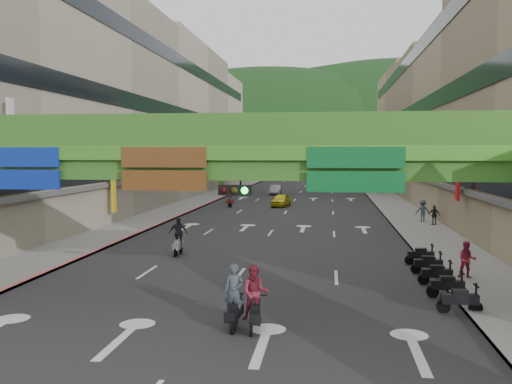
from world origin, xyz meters
name	(u,v)px	position (x,y,z in m)	size (l,w,h in m)	color
ground	(167,373)	(0.00, 0.00, 0.00)	(320.00, 320.00, 0.00)	black
road_slab	(292,203)	(0.00, 50.00, 0.01)	(18.00, 140.00, 0.02)	#28282B
sidewalk_left	(197,201)	(-11.00, 50.00, 0.07)	(4.00, 140.00, 0.15)	gray
sidewalk_right	(392,204)	(11.00, 50.00, 0.07)	(4.00, 140.00, 0.15)	gray
curb_left	(213,201)	(-9.10, 50.00, 0.09)	(0.20, 140.00, 0.18)	#CC5959
curb_right	(374,203)	(9.10, 50.00, 0.09)	(0.20, 140.00, 0.18)	gray
building_row_left	(130,120)	(-18.93, 50.00, 9.46)	(12.80, 95.00, 19.00)	#9E937F
building_row_right	(469,118)	(18.93, 50.00, 9.46)	(12.80, 95.00, 19.00)	gray
overpass_near	(236,169)	(0.93, 5.38, 5.21)	(28.00, 12.27, 7.10)	#4C9E2D
overpass_far	(300,155)	(0.00, 65.00, 5.40)	(28.00, 2.20, 7.10)	#4C9E2D
hill_left	(267,171)	(-15.00, 160.00, 0.00)	(168.00, 140.00, 112.00)	#1C4419
hill_right	(393,169)	(25.00, 180.00, 0.00)	(208.00, 176.00, 128.00)	#1C4419
bunting_string	(276,150)	(0.00, 30.00, 5.96)	(26.00, 0.36, 0.47)	black
scooter_rider_near	(234,298)	(1.11, 3.92, 1.02)	(0.69, 1.60, 2.15)	black
scooter_rider_mid	(255,297)	(1.82, 3.80, 1.12)	(0.95, 1.60, 2.16)	black
scooter_rider_left	(178,236)	(-4.21, 16.65, 1.09)	(1.06, 1.60, 2.16)	#9D9EA5
scooter_rider_far	(230,198)	(-6.19, 44.44, 0.95)	(0.86, 1.57, 1.90)	maroon
parked_scooter_row	(437,274)	(8.80, 11.05, 0.52)	(1.60, 9.35, 1.08)	black
car_silver	(276,190)	(-3.05, 62.29, 0.66)	(1.39, 3.98, 1.31)	gray
car_yellow	(281,200)	(-0.93, 45.78, 0.67)	(1.59, 3.94, 1.34)	yellow
pedestrian_red	(467,263)	(10.29, 12.07, 0.82)	(0.80, 0.62, 1.65)	#9E253A
pedestrian_dark	(434,217)	(12.20, 31.11, 0.76)	(0.89, 0.37, 1.52)	black
pedestrian_blue	(423,212)	(11.68, 33.24, 0.87)	(0.81, 0.52, 1.74)	#343E58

